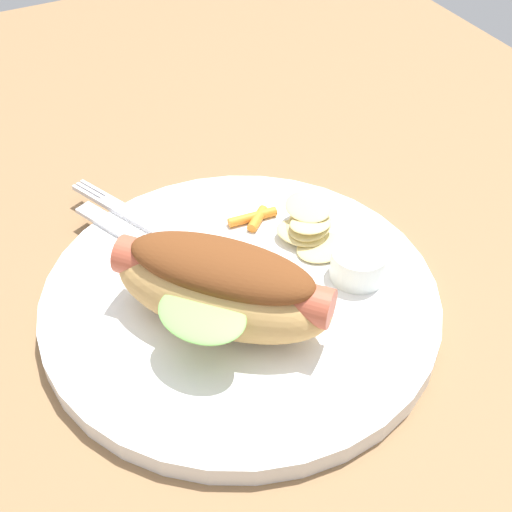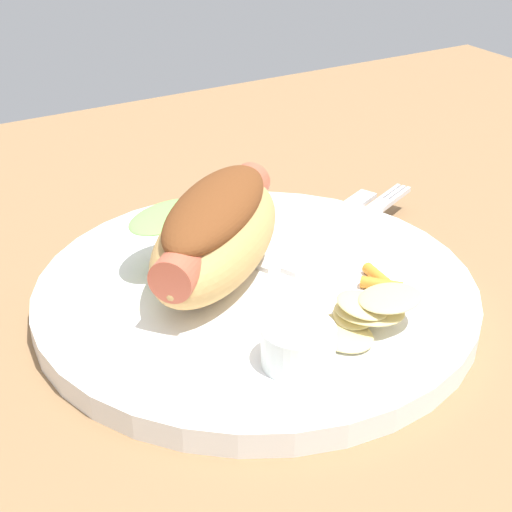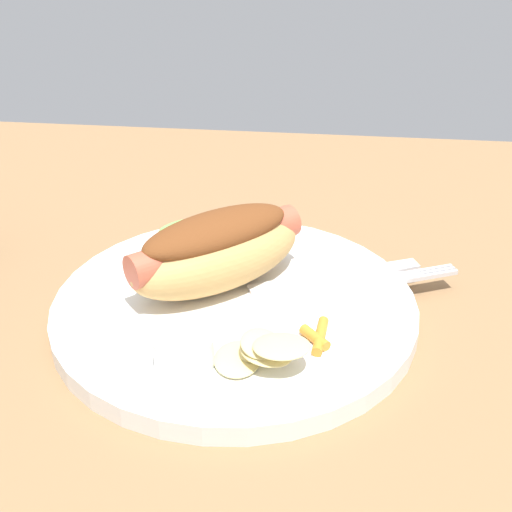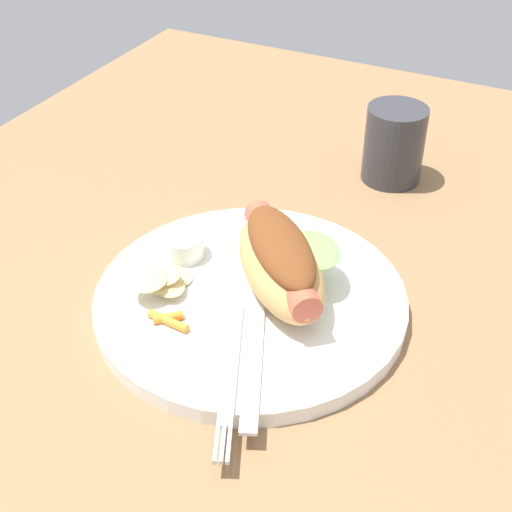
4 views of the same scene
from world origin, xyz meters
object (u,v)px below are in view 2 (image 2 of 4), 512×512
Objects in this scene: plate at (259,293)px; fork at (349,228)px; sauce_ramekin at (298,345)px; knife at (319,228)px; chips_pile at (365,312)px; carrot_garnish at (383,283)px; hot_dog at (215,230)px.

plate is 1.80× the size of fork.
sauce_ramekin is at bearing -159.82° from fork.
sauce_ramekin is at bearing -152.06° from knife.
carrot_garnish is at bearing 38.19° from chips_pile.
sauce_ramekin is 1.01× the size of carrot_garnish.
sauce_ramekin is at bearing -156.59° from carrot_garnish.
knife is at bearing 82.84° from carrot_garnish.
hot_dog is 11.05cm from chips_pile.
sauce_ramekin is 9.82cm from carrot_garnish.
fork is at bearing -37.68° from hot_dog.
carrot_garnish is (8.46, -6.79, -2.97)cm from hot_dog.
hot_dog is (-1.97, 2.18, 4.15)cm from plate.
knife is at bearing 124.99° from fork.
sauce_ramekin and chips_pile have the same top height.
plate is at bearing 144.63° from carrot_garnish.
sauce_ramekin reaches higher than fork.
sauce_ramekin is 0.28× the size of knife.
knife is 3.64× the size of carrot_garnish.
hot_dog is 11.90cm from fork.
carrot_garnish is at bearing -80.82° from hot_dog.
carrot_garnish is at bearing -120.75° from knife.
carrot_garnish reaches higher than plate.
knife is (7.59, 4.20, 0.98)cm from plate.
fork is 8.23cm from carrot_garnish.
sauce_ramekin is at bearing -106.37° from plate.
chips_pile is at bearing -141.81° from carrot_garnish.
plate is 8.25cm from chips_pile.
hot_dog is 11.25cm from carrot_garnish.
carrot_garnish is (-2.99, -7.67, 0.19)cm from fork.
chips_pile is at bearing -136.01° from knife.
plate is at bearing 73.63° from sauce_ramekin.
sauce_ramekin is at bearing -134.87° from hot_dog.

